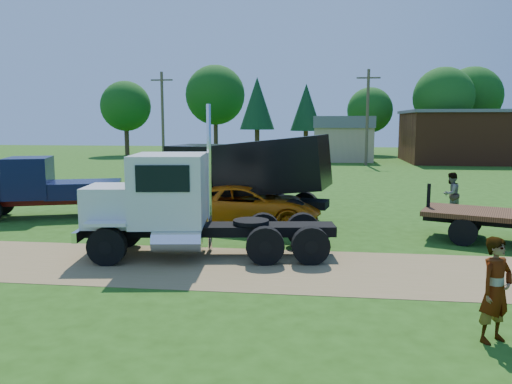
# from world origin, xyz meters

# --- Properties ---
(ground) EXTENTS (140.00, 140.00, 0.00)m
(ground) POSITION_xyz_m (0.00, 0.00, 0.00)
(ground) COLOR #234A10
(ground) RESTS_ON ground
(dirt_track) EXTENTS (120.00, 4.20, 0.01)m
(dirt_track) POSITION_xyz_m (0.00, 0.00, 0.01)
(dirt_track) COLOR olive
(dirt_track) RESTS_ON ground
(white_semi_tractor) EXTENTS (7.91, 3.52, 4.68)m
(white_semi_tractor) POSITION_xyz_m (-3.00, 1.07, 1.60)
(white_semi_tractor) COLOR black
(white_semi_tractor) RESTS_ON ground
(black_dump_truck) EXTENTS (8.55, 3.97, 3.62)m
(black_dump_truck) POSITION_xyz_m (-1.93, 6.96, 1.99)
(black_dump_truck) COLOR black
(black_dump_truck) RESTS_ON ground
(navy_truck) EXTENTS (6.13, 3.81, 2.61)m
(navy_truck) POSITION_xyz_m (-10.43, 6.55, 1.34)
(navy_truck) COLOR maroon
(navy_truck) RESTS_ON ground
(orange_pickup) EXTENTS (6.00, 2.94, 1.64)m
(orange_pickup) POSITION_xyz_m (-1.39, 5.72, 0.82)
(orange_pickup) COLOR orange
(orange_pickup) RESTS_ON ground
(spectator_a) EXTENTS (0.88, 0.81, 2.02)m
(spectator_a) POSITION_xyz_m (4.75, -4.16, 1.01)
(spectator_a) COLOR #999999
(spectator_a) RESTS_ON ground
(spectator_b) EXTENTS (1.18, 1.16, 1.91)m
(spectator_b) POSITION_xyz_m (7.29, 9.15, 0.96)
(spectator_b) COLOR #999999
(spectator_b) RESTS_ON ground
(brick_building) EXTENTS (15.40, 10.40, 5.30)m
(brick_building) POSITION_xyz_m (18.00, 40.00, 2.66)
(brick_building) COLOR brown
(brick_building) RESTS_ON ground
(tan_shed) EXTENTS (6.20, 5.40, 4.70)m
(tan_shed) POSITION_xyz_m (4.00, 40.00, 2.42)
(tan_shed) COLOR tan
(tan_shed) RESTS_ON ground
(utility_poles) EXTENTS (42.20, 0.28, 9.00)m
(utility_poles) POSITION_xyz_m (6.00, 35.00, 4.71)
(utility_poles) COLOR #4B412A
(utility_poles) RESTS_ON ground
(tree_row) EXTENTS (57.31, 14.86, 11.38)m
(tree_row) POSITION_xyz_m (4.79, 50.30, 6.73)
(tree_row) COLOR #362216
(tree_row) RESTS_ON ground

